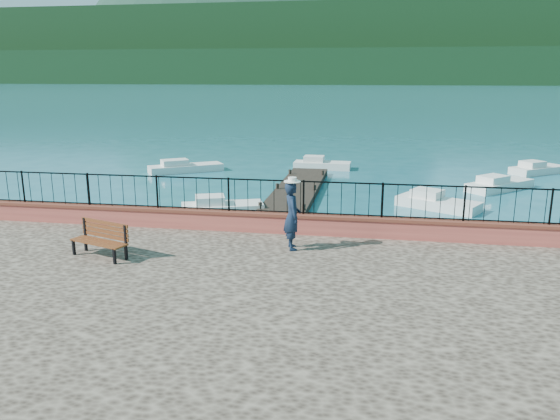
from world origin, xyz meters
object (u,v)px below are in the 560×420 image
(person, at_px, (292,216))
(boat_2, at_px, (500,182))
(park_bench, at_px, (101,246))
(boat_3, at_px, (186,165))
(boat_1, at_px, (438,200))
(boat_4, at_px, (322,162))
(boat_0, at_px, (222,204))
(boat_5, at_px, (538,167))

(person, height_order, boat_2, person)
(park_bench, relative_size, boat_3, 0.39)
(person, relative_size, boat_1, 0.52)
(boat_1, distance_m, boat_4, 11.03)
(park_bench, xyz_separation_m, boat_1, (9.50, 11.66, -1.07))
(boat_0, distance_m, boat_4, 12.11)
(person, distance_m, boat_3, 19.33)
(person, relative_size, boat_3, 0.42)
(boat_5, bearing_deg, boat_2, -157.54)
(person, bearing_deg, boat_4, -15.05)
(boat_0, bearing_deg, park_bench, -113.41)
(boat_1, bearing_deg, boat_0, -135.27)
(park_bench, distance_m, boat_4, 21.30)
(person, height_order, boat_0, person)
(boat_3, bearing_deg, boat_0, -95.87)
(boat_0, bearing_deg, person, -82.25)
(boat_0, relative_size, boat_2, 0.85)
(boat_2, xyz_separation_m, boat_4, (-9.41, 4.66, 0.00))
(boat_1, xyz_separation_m, boat_3, (-13.81, 6.85, 0.00))
(park_bench, xyz_separation_m, boat_0, (0.54, 9.24, -1.07))
(person, relative_size, boat_0, 0.53)
(boat_0, distance_m, boat_3, 10.46)
(park_bench, height_order, boat_4, park_bench)
(park_bench, distance_m, boat_0, 9.32)
(park_bench, distance_m, boat_5, 26.89)
(park_bench, relative_size, boat_2, 0.42)
(boat_2, relative_size, boat_4, 1.15)
(park_bench, bearing_deg, person, 36.96)
(park_bench, height_order, boat_2, park_bench)
(park_bench, bearing_deg, boat_1, 70.32)
(boat_3, relative_size, boat_5, 1.26)
(boat_3, bearing_deg, boat_4, -16.22)
(boat_5, bearing_deg, boat_3, 152.31)
(boat_2, distance_m, boat_4, 10.50)
(boat_0, distance_m, boat_1, 9.28)
(person, distance_m, boat_0, 8.96)
(boat_5, bearing_deg, boat_1, -160.10)
(person, bearing_deg, boat_5, -48.12)
(boat_1, height_order, boat_4, same)
(boat_1, distance_m, boat_2, 5.81)
(boat_1, distance_m, boat_5, 11.85)
(boat_1, height_order, boat_5, same)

